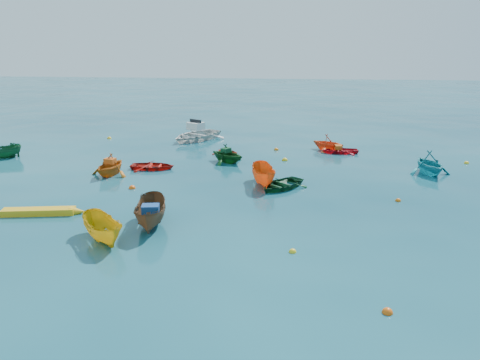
# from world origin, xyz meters

# --- Properties ---
(ground) EXTENTS (160.00, 160.00, 0.00)m
(ground) POSITION_xyz_m (0.00, 0.00, 0.00)
(ground) COLOR #093747
(ground) RESTS_ON ground
(sampan_brown_mid) EXTENTS (1.89, 3.62, 1.33)m
(sampan_brown_mid) POSITION_xyz_m (-3.31, -1.09, 0.00)
(sampan_brown_mid) COLOR brown
(sampan_brown_mid) RESTS_ON ground
(dinghy_orange_w) EXTENTS (2.81, 3.11, 1.43)m
(dinghy_orange_w) POSITION_xyz_m (-8.14, 6.57, 0.00)
(dinghy_orange_w) COLOR #C66012
(dinghy_orange_w) RESTS_ON ground
(sampan_yellow_mid) EXTENTS (2.90, 3.12, 1.20)m
(sampan_yellow_mid) POSITION_xyz_m (-4.79, -2.91, 0.00)
(sampan_yellow_mid) COLOR gold
(sampan_yellow_mid) RESTS_ON ground
(dinghy_green_e) EXTENTS (3.55, 3.70, 0.63)m
(dinghy_green_e) POSITION_xyz_m (2.30, 5.02, 0.00)
(dinghy_green_e) COLOR #104523
(dinghy_green_e) RESTS_ON ground
(dinghy_cyan_se) EXTENTS (3.06, 3.36, 1.52)m
(dinghy_cyan_se) POSITION_xyz_m (11.31, 8.93, 0.00)
(dinghy_cyan_se) COLOR teal
(dinghy_cyan_se) RESTS_ON ground
(dinghy_red_nw) EXTENTS (2.83, 2.06, 0.58)m
(dinghy_red_nw) POSITION_xyz_m (-5.97, 8.17, 0.00)
(dinghy_red_nw) COLOR #AF170E
(dinghy_red_nw) RESTS_ON ground
(sampan_orange_n) EXTENTS (1.83, 3.46, 1.27)m
(sampan_orange_n) POSITION_xyz_m (1.31, 5.56, 0.00)
(sampan_orange_n) COLOR orange
(sampan_orange_n) RESTS_ON ground
(dinghy_green_n) EXTENTS (3.34, 3.23, 1.35)m
(dinghy_green_n) POSITION_xyz_m (-1.44, 10.37, 0.00)
(dinghy_green_n) COLOR #104715
(dinghy_green_n) RESTS_ON ground
(dinghy_red_ne) EXTENTS (2.83, 2.16, 0.55)m
(dinghy_red_ne) POSITION_xyz_m (6.37, 13.91, 0.00)
(dinghy_red_ne) COLOR red
(dinghy_red_ne) RESTS_ON ground
(dinghy_red_far) EXTENTS (2.84, 3.25, 0.56)m
(dinghy_red_far) POSITION_xyz_m (-1.58, 11.87, 0.00)
(dinghy_red_far) COLOR #A11F0D
(dinghy_red_far) RESTS_ON ground
(dinghy_orange_far) EXTENTS (3.22, 3.11, 1.30)m
(dinghy_orange_far) POSITION_xyz_m (5.58, 14.72, 0.00)
(dinghy_orange_far) COLOR #EF4A16
(dinghy_orange_far) RESTS_ON ground
(sampan_green_far) EXTENTS (3.06, 2.43, 1.13)m
(sampan_green_far) POSITION_xyz_m (-17.32, 9.67, 0.00)
(sampan_green_far) COLOR #125029
(sampan_green_far) RESTS_ON ground
(kayak_yellow) EXTENTS (4.08, 1.29, 0.41)m
(kayak_yellow) POSITION_xyz_m (-9.02, -0.33, 0.00)
(kayak_yellow) COLOR gold
(kayak_yellow) RESTS_ON ground
(motorboat_white) EXTENTS (5.44, 5.89, 1.60)m
(motorboat_white) POSITION_xyz_m (-4.97, 17.38, 0.00)
(motorboat_white) COLOR silver
(motorboat_white) RESTS_ON ground
(tarp_blue_a) EXTENTS (0.83, 0.69, 0.36)m
(tarp_blue_a) POSITION_xyz_m (-3.28, -1.24, 0.85)
(tarp_blue_a) COLOR navy
(tarp_blue_a) RESTS_ON sampan_brown_mid
(tarp_orange_a) EXTENTS (0.72, 0.59, 0.31)m
(tarp_orange_a) POSITION_xyz_m (-8.13, 6.62, 0.87)
(tarp_orange_a) COLOR #DD5716
(tarp_orange_a) RESTS_ON dinghy_orange_w
(tarp_green_b) EXTENTS (0.71, 0.76, 0.29)m
(tarp_green_b) POSITION_xyz_m (-1.52, 10.42, 0.82)
(tarp_green_b) COLOR #114423
(tarp_green_b) RESTS_ON dinghy_green_n
(tarp_orange_b) EXTENTS (0.53, 0.66, 0.30)m
(tarp_orange_b) POSITION_xyz_m (6.27, 13.90, 0.42)
(tarp_orange_b) COLOR #BB4E13
(tarp_orange_b) RESTS_ON dinghy_red_ne
(buoy_ye_a) EXTENTS (0.29, 0.29, 0.29)m
(buoy_ye_a) POSITION_xyz_m (2.93, -3.16, 0.00)
(buoy_ye_a) COLOR yellow
(buoy_ye_a) RESTS_ON ground
(buoy_or_b) EXTENTS (0.33, 0.33, 0.33)m
(buoy_or_b) POSITION_xyz_m (5.79, -7.10, 0.00)
(buoy_or_b) COLOR #E2540C
(buoy_or_b) RESTS_ON ground
(buoy_or_c) EXTENTS (0.38, 0.38, 0.38)m
(buoy_or_c) POSITION_xyz_m (-5.94, 4.06, 0.00)
(buoy_or_c) COLOR #E7530C
(buoy_or_c) RESTS_ON ground
(buoy_ye_c) EXTENTS (0.39, 0.39, 0.39)m
(buoy_ye_c) POSITION_xyz_m (2.43, 11.23, 0.00)
(buoy_ye_c) COLOR yellow
(buoy_ye_c) RESTS_ON ground
(buoy_or_d) EXTENTS (0.29, 0.29, 0.29)m
(buoy_or_d) POSITION_xyz_m (8.33, 3.45, 0.00)
(buoy_or_d) COLOR #D15D0B
(buoy_or_d) RESTS_ON ground
(buoy_ye_d) EXTENTS (0.35, 0.35, 0.35)m
(buoy_ye_d) POSITION_xyz_m (-12.28, 17.07, 0.00)
(buoy_ye_d) COLOR yellow
(buoy_ye_d) RESTS_ON ground
(buoy_or_e) EXTENTS (0.36, 0.36, 0.36)m
(buoy_or_e) POSITION_xyz_m (1.74, 14.31, 0.00)
(buoy_or_e) COLOR orange
(buoy_or_e) RESTS_ON ground
(buoy_ye_e) EXTENTS (0.33, 0.33, 0.33)m
(buoy_ye_e) POSITION_xyz_m (14.52, 11.71, 0.00)
(buoy_ye_e) COLOR yellow
(buoy_ye_e) RESTS_ON ground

